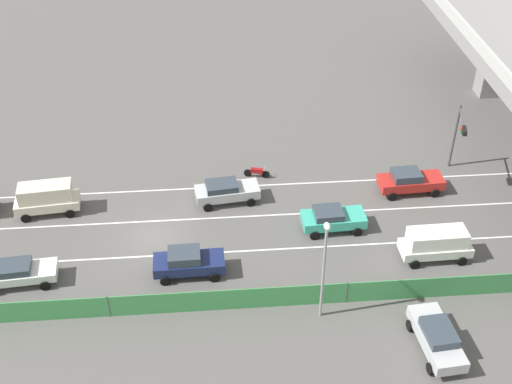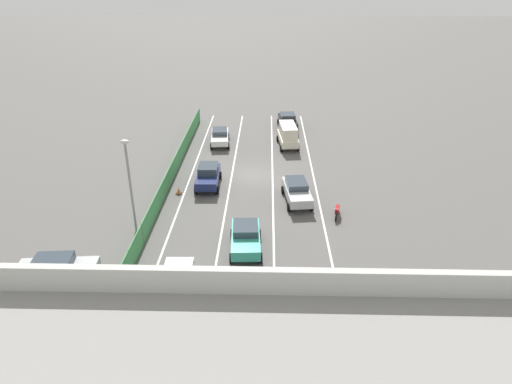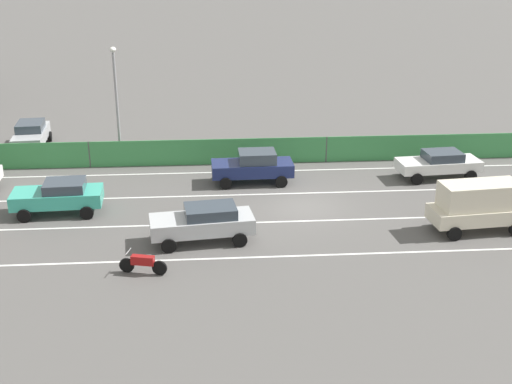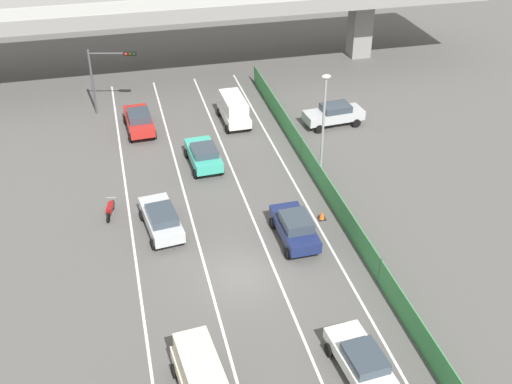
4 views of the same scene
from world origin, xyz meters
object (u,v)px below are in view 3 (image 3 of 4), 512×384
at_px(car_sedan_silver, 204,222).
at_px(traffic_cone, 221,165).
at_px(car_taxi_teal, 59,196).
at_px(motorcycle, 143,263).
at_px(car_van_cream, 479,204).
at_px(street_lamp, 116,93).
at_px(parked_wagon_silver, 31,134).
at_px(car_sedan_white, 439,163).
at_px(car_sedan_navy, 253,166).

relative_size(car_sedan_silver, traffic_cone, 8.23).
xyz_separation_m(car_taxi_teal, motorcycle, (-6.50, -4.49, -0.45)).
bearing_deg(car_van_cream, traffic_cone, 50.83).
bearing_deg(traffic_cone, street_lamp, 71.92).
xyz_separation_m(motorcycle, traffic_cone, (12.27, -3.40, -0.20)).
xyz_separation_m(car_van_cream, parked_wagon_silver, (14.11, 22.99, -0.34)).
bearing_deg(car_taxi_teal, car_sedan_white, -79.76).
bearing_deg(street_lamp, car_taxi_teal, 165.31).
bearing_deg(traffic_cone, car_taxi_teal, 126.23).
relative_size(car_van_cream, street_lamp, 0.66).
distance_m(car_sedan_white, traffic_cone, 12.08).
height_order(car_van_cream, parked_wagon_silver, car_van_cream).
distance_m(car_taxi_teal, car_sedan_navy, 10.20).
bearing_deg(car_van_cream, motorcycle, 101.81).
distance_m(car_taxi_teal, motorcycle, 7.91).
xyz_separation_m(parked_wagon_silver, street_lamp, (-2.99, -5.83, 3.17)).
distance_m(parked_wagon_silver, street_lamp, 7.28).
xyz_separation_m(car_sedan_navy, motorcycle, (-10.06, 5.07, -0.49)).
bearing_deg(parked_wagon_silver, car_sedan_white, -106.81).
bearing_deg(car_taxi_teal, car_sedan_silver, -118.01).
xyz_separation_m(car_taxi_teal, street_lamp, (7.69, -2.02, 3.20)).
xyz_separation_m(car_sedan_navy, parked_wagon_silver, (7.12, 13.36, -0.01)).
bearing_deg(car_sedan_silver, traffic_cone, -6.00).
distance_m(car_sedan_silver, street_lamp, 12.76).
relative_size(motorcycle, traffic_cone, 3.41).
distance_m(car_sedan_navy, car_van_cream, 11.90).
height_order(car_van_cream, street_lamp, street_lamp).
height_order(car_sedan_navy, motorcycle, car_sedan_navy).
relative_size(car_van_cream, motorcycle, 2.32).
bearing_deg(motorcycle, street_lamp, 9.88).
height_order(car_van_cream, car_sedan_white, car_van_cream).
bearing_deg(traffic_cone, car_sedan_silver, 174.00).
bearing_deg(street_lamp, motorcycle, -170.12).
bearing_deg(car_sedan_silver, parked_wagon_silver, 36.71).
distance_m(car_sedan_white, parked_wagon_silver, 24.61).
xyz_separation_m(car_sedan_silver, street_lamp, (11.36, 4.87, 3.19)).
bearing_deg(car_sedan_navy, car_taxi_teal, 110.48).
height_order(car_taxi_teal, motorcycle, car_taxi_teal).
height_order(car_sedan_silver, car_sedan_white, car_sedan_silver).
bearing_deg(motorcycle, car_sedan_white, -56.59).
bearing_deg(parked_wagon_silver, car_sedan_silver, -143.29).
relative_size(car_sedan_silver, street_lamp, 0.69).
bearing_deg(motorcycle, traffic_cone, -15.47).
height_order(car_sedan_navy, car_sedan_silver, car_sedan_navy).
xyz_separation_m(motorcycle, parked_wagon_silver, (17.18, 8.30, 0.48)).
bearing_deg(car_sedan_white, car_sedan_navy, 90.01).
distance_m(car_sedan_silver, traffic_cone, 9.52).
relative_size(motorcycle, street_lamp, 0.29).
xyz_separation_m(car_sedan_navy, car_sedan_silver, (-7.23, 2.66, -0.03)).
height_order(car_sedan_white, parked_wagon_silver, parked_wagon_silver).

